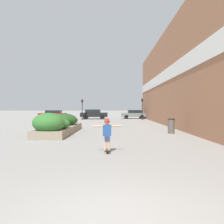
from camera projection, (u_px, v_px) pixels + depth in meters
ground_plane at (114, 217)px, 4.14m from camera, size 300.00×300.00×0.00m
building_wall_right at (179, 72)px, 21.29m from camera, size 0.67×47.46×9.76m
planter_box at (59, 124)px, 17.89m from camera, size 2.10×8.83×1.52m
skateboard at (107, 151)px, 10.12m from camera, size 0.29×0.78×0.10m
skateboarder at (107, 131)px, 10.10m from camera, size 1.19×0.24×1.27m
trash_bin at (171, 126)px, 17.56m from camera, size 0.49×0.49×1.04m
car_leftmost at (94, 114)px, 40.01m from camera, size 4.31×2.04×1.54m
car_center_left at (180, 113)px, 44.16m from camera, size 3.81×1.98×1.61m
car_center_right at (53, 114)px, 41.59m from camera, size 4.45×2.01×1.39m
car_rightmost at (134, 114)px, 41.56m from camera, size 4.10×1.91×1.43m
traffic_light_left at (82, 106)px, 37.53m from camera, size 0.28×0.30×3.07m
traffic_light_right at (142, 105)px, 37.09m from camera, size 0.28×0.30×3.19m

